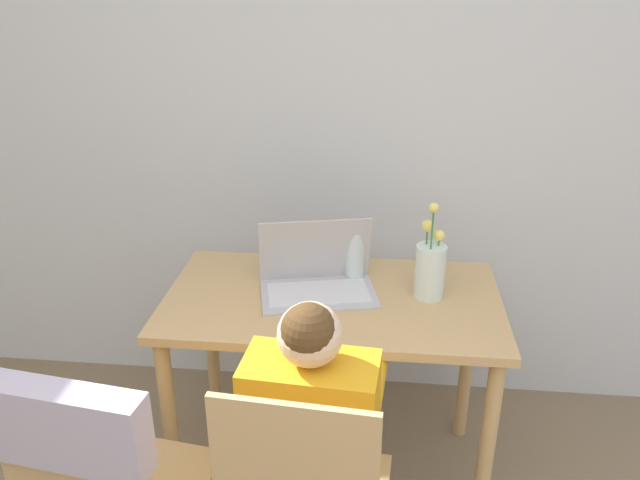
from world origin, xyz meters
TOP-DOWN VIEW (x-y plane):
  - wall_back at (0.00, 2.23)m, footprint 6.40×0.05m
  - dining_table at (-0.03, 1.63)m, footprint 1.11×0.61m
  - chair_spare at (-0.55, 0.92)m, footprint 0.45×0.48m
  - person_seated at (-0.03, 1.10)m, footprint 0.37×0.45m
  - laptop at (-0.08, 1.67)m, footprint 0.42×0.32m
  - flower_vase at (0.29, 1.67)m, footprint 0.10×0.10m
  - water_bottle at (0.04, 1.78)m, footprint 0.07×0.07m

SIDE VIEW (x-z plane):
  - chair_spare at x=-0.55m, z-range 0.16..1.08m
  - dining_table at x=-0.03m, z-range 0.26..1.01m
  - person_seated at x=-0.03m, z-range 0.12..1.17m
  - laptop at x=-0.08m, z-range 0.68..0.92m
  - water_bottle at x=0.04m, z-range 0.74..0.96m
  - flower_vase at x=0.29m, z-range 0.68..1.02m
  - wall_back at x=0.00m, z-range 0.00..2.50m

